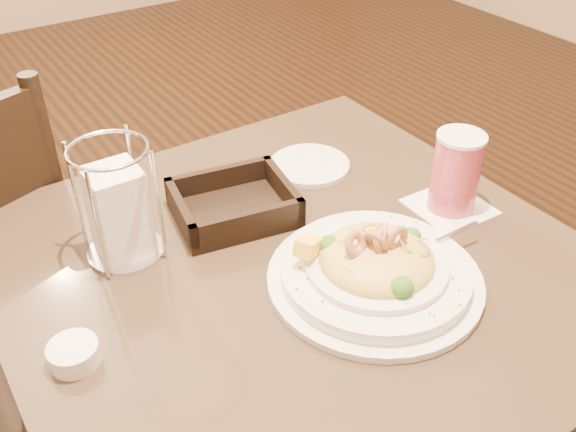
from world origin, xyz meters
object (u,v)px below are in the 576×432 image
main_table (294,357)px  pasta_bowl (375,268)px  drink_glass (456,173)px  side_plate (310,165)px  bread_basket (234,206)px  napkin_caddy (119,210)px  butter_ramekin (74,354)px

main_table → pasta_bowl: (0.07, -0.11, 0.26)m
drink_glass → side_plate: drink_glass is taller
bread_basket → main_table: bearing=-84.1°
drink_glass → side_plate: bearing=117.0°
side_plate → bread_basket: bearing=-163.8°
pasta_bowl → napkin_caddy: 0.41m
bread_basket → napkin_caddy: size_ratio=1.15×
drink_glass → butter_ramekin: drink_glass is taller
main_table → napkin_caddy: bearing=141.0°
main_table → drink_glass: drink_glass is taller
pasta_bowl → bread_basket: pasta_bowl is taller
pasta_bowl → drink_glass: size_ratio=2.50×
bread_basket → side_plate: (0.21, 0.06, -0.02)m
bread_basket → napkin_caddy: (-0.20, 0.01, 0.06)m
pasta_bowl → side_plate: bearing=71.1°
bread_basket → drink_glass: bearing=-30.1°
drink_glass → bread_basket: drink_glass is taller
drink_glass → napkin_caddy: (-0.54, 0.20, 0.01)m
pasta_bowl → napkin_caddy: napkin_caddy is taller
napkin_caddy → side_plate: size_ratio=1.26×
drink_glass → main_table: bearing=174.9°
main_table → butter_ramekin: size_ratio=13.08×
napkin_caddy → main_table: bearing=-39.0°
pasta_bowl → bread_basket: size_ratio=1.62×
drink_glass → bread_basket: bearing=149.9°
bread_basket → butter_ramekin: (-0.35, -0.18, -0.01)m
pasta_bowl → bread_basket: bearing=108.5°
main_table → pasta_bowl: 0.29m
bread_basket → napkin_caddy: bearing=177.5°
main_table → napkin_caddy: (-0.22, 0.18, 0.31)m
pasta_bowl → butter_ramekin: (-0.44, 0.10, -0.01)m
bread_basket → napkin_caddy: 0.21m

